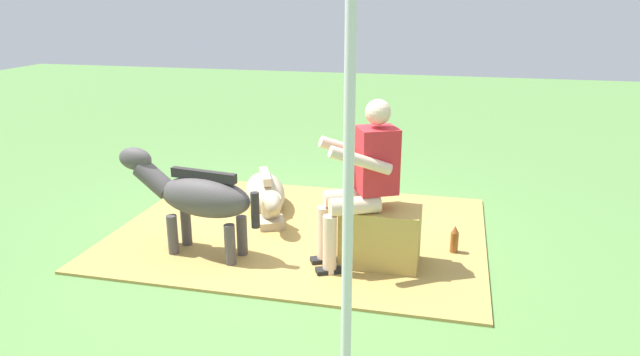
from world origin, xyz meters
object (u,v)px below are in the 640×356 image
hay_bale (380,237)px  pony_lying (266,195)px  tent_pole_left (348,177)px  pony_standing (196,196)px  person_seated (362,177)px  soda_bottle (454,241)px

hay_bale → pony_lying: size_ratio=0.48×
tent_pole_left → pony_standing: bearing=-40.7°
hay_bale → pony_standing: 1.58m
person_seated → soda_bottle: size_ratio=5.23×
soda_bottle → pony_standing: bearing=13.4°
hay_bale → tent_pole_left: size_ratio=0.26×
person_seated → pony_standing: 1.41m
pony_lying → tent_pole_left: bearing=118.2°
pony_lying → tent_pole_left: 2.96m
hay_bale → pony_standing: size_ratio=0.47×
hay_bale → soda_bottle: size_ratio=2.39×
hay_bale → pony_lying: 1.62m
tent_pole_left → person_seated: bearing=-83.8°
pony_standing → tent_pole_left: tent_pole_left is taller
hay_bale → person_seated: person_seated is taller
hay_bale → tent_pole_left: (-0.00, 1.48, 0.97)m
soda_bottle → tent_pole_left: 2.22m
pony_lying → person_seated: bearing=138.7°
pony_standing → soda_bottle: 2.24m
person_seated → pony_lying: size_ratio=1.04×
person_seated → tent_pole_left: (-0.16, 1.43, 0.45)m
pony_lying → tent_pole_left: tent_pole_left is taller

